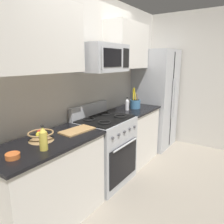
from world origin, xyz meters
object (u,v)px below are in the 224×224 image
at_px(utensil_crock, 135,104).
at_px(prep_bowl, 13,156).
at_px(fruit_basket, 41,136).
at_px(microwave, 103,58).
at_px(bottle_vinegar, 127,104).
at_px(bottle_oil, 43,139).
at_px(cutting_board, 77,130).
at_px(refrigerator, 155,99).
at_px(range_oven, 105,149).

relative_size(utensil_crock, prep_bowl, 2.93).
distance_m(fruit_basket, prep_bowl, 0.41).
height_order(microwave, bottle_vinegar, microwave).
bearing_deg(fruit_basket, bottle_oil, -123.13).
distance_m(fruit_basket, bottle_oil, 0.25).
height_order(microwave, cutting_board, microwave).
bearing_deg(bottle_oil, refrigerator, 2.68).
height_order(refrigerator, cutting_board, refrigerator).
bearing_deg(fruit_basket, prep_bowl, -161.00).
xyz_separation_m(utensil_crock, prep_bowl, (-2.23, -0.07, -0.06)).
bearing_deg(bottle_oil, utensil_crock, 3.97).
distance_m(utensil_crock, bottle_vinegar, 0.20).
distance_m(utensil_crock, fruit_basket, 1.85).
height_order(refrigerator, microwave, microwave).
relative_size(utensil_crock, bottle_oil, 1.50).
distance_m(fruit_basket, bottle_vinegar, 1.65).
bearing_deg(cutting_board, fruit_basket, 168.29).
distance_m(microwave, fruit_basket, 1.25).
xyz_separation_m(refrigerator, cutting_board, (-2.25, -0.01, -0.02)).
distance_m(refrigerator, prep_bowl, 3.06).
xyz_separation_m(range_oven, bottle_vinegar, (0.65, 0.03, 0.53)).
xyz_separation_m(utensil_crock, fruit_basket, (-1.85, 0.07, -0.03)).
bearing_deg(microwave, bottle_oil, -171.21).
bearing_deg(bottle_vinegar, refrigerator, -2.67).
bearing_deg(microwave, fruit_basket, 178.29).
distance_m(refrigerator, bottle_oil, 2.81).
distance_m(range_oven, utensil_crock, 0.99).
relative_size(range_oven, microwave, 1.58).
xyz_separation_m(microwave, utensil_crock, (0.85, -0.04, -0.73)).
bearing_deg(range_oven, bottle_vinegar, 2.69).
xyz_separation_m(range_oven, cutting_board, (-0.57, -0.03, 0.44)).
bearing_deg(prep_bowl, bottle_vinegar, 3.04).
bearing_deg(refrigerator, fruit_basket, 178.44).
height_order(refrigerator, utensil_crock, refrigerator).
distance_m(refrigerator, bottle_vinegar, 1.03).
height_order(range_oven, bottle_vinegar, bottle_vinegar).
bearing_deg(microwave, range_oven, -89.91).
distance_m(cutting_board, bottle_oil, 0.58).
xyz_separation_m(microwave, prep_bowl, (-1.38, -0.10, -0.78)).
relative_size(refrigerator, prep_bowl, 16.06).
distance_m(bottle_vinegar, prep_bowl, 2.04).
xyz_separation_m(bottle_oil, prep_bowl, (-0.25, 0.07, -0.08)).
bearing_deg(range_oven, microwave, 90.09).
relative_size(microwave, bottle_vinegar, 3.40).
bearing_deg(bottle_vinegar, cutting_board, -177.09).
height_order(range_oven, cutting_board, range_oven).
xyz_separation_m(refrigerator, microwave, (-1.68, 0.04, 0.77)).
xyz_separation_m(fruit_basket, prep_bowl, (-0.39, -0.13, -0.03)).
bearing_deg(cutting_board, bottle_oil, -168.10).
xyz_separation_m(microwave, fruit_basket, (-1.00, 0.03, -0.75)).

